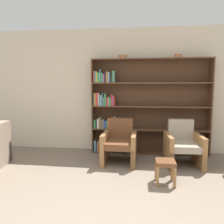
{
  "coord_description": "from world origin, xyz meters",
  "views": [
    {
      "loc": [
        0.28,
        -2.05,
        1.48
      ],
      "look_at": [
        -0.25,
        2.37,
        0.95
      ],
      "focal_mm": 35.0,
      "sensor_mm": 36.0,
      "label": 1
    }
  ],
  "objects": [
    {
      "name": "armchair_cushioned",
      "position": [
        1.13,
        2.07,
        0.37
      ],
      "size": [
        0.68,
        0.71,
        0.84
      ],
      "rotation": [
        0.0,
        0.0,
        3.2
      ],
      "color": "olive",
      "rests_on": "ground"
    },
    {
      "name": "bookshelf",
      "position": [
        0.31,
        2.75,
        1.01
      ],
      "size": [
        2.52,
        0.3,
        2.06
      ],
      "color": "brown",
      "rests_on": "ground"
    },
    {
      "name": "bowl_copper",
      "position": [
        1.09,
        2.72,
        2.11
      ],
      "size": [
        0.17,
        0.17,
        0.08
      ],
      "color": "#C67547",
      "rests_on": "bookshelf"
    },
    {
      "name": "armchair_leather",
      "position": [
        -0.07,
        2.07,
        0.37
      ],
      "size": [
        0.66,
        0.7,
        0.84
      ],
      "rotation": [
        0.0,
        0.0,
        3.11
      ],
      "color": "olive",
      "rests_on": "ground"
    },
    {
      "name": "wall_back",
      "position": [
        0.0,
        2.91,
        1.38
      ],
      "size": [
        12.0,
        0.06,
        2.75
      ],
      "color": "beige",
      "rests_on": "ground"
    },
    {
      "name": "footstool",
      "position": [
        0.7,
        1.2,
        0.28
      ],
      "size": [
        0.29,
        0.29,
        0.37
      ],
      "color": "olive",
      "rests_on": "ground"
    },
    {
      "name": "bowl_slate",
      "position": [
        -0.07,
        2.72,
        2.11
      ],
      "size": [
        0.19,
        0.19,
        0.08
      ],
      "color": "#C67547",
      "rests_on": "bookshelf"
    }
  ]
}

